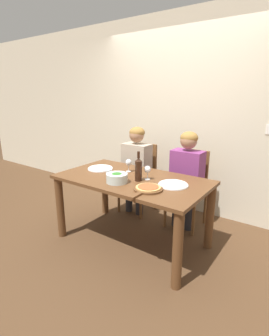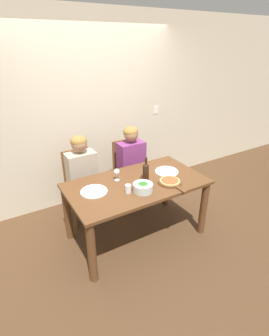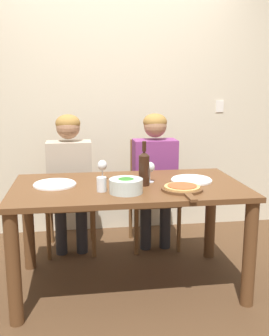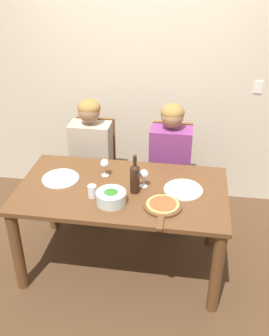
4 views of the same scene
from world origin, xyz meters
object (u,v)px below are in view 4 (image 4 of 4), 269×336
person_man (170,155)px  water_tumbler (92,191)px  dinner_plate_right (183,189)px  dinner_plate_left (61,178)px  wine_bottle (135,178)px  chair_right (170,170)px  wine_glass_left (105,165)px  chair_left (95,164)px  wine_glass_right (144,175)px  broccoli_bowl (111,197)px  pizza_on_board (163,206)px  person_woman (91,150)px

person_man → water_tumbler: person_man is taller
dinner_plate_right → dinner_plate_left: bearing=179.1°
wine_bottle → person_man: bearing=72.6°
chair_right → wine_glass_left: chair_right is taller
chair_left → dinner_plate_right: bearing=-39.9°
wine_glass_right → water_tumbler: (-0.36, -0.20, -0.06)m
chair_right → wine_glass_right: chair_right is taller
wine_bottle → broccoli_bowl: wine_bottle is taller
chair_left → chair_right: 0.75m
dinner_plate_left → water_tumbler: (0.32, -0.21, 0.04)m
wine_glass_left → pizza_on_board: bearing=-36.8°
dinner_plate_left → dinner_plate_right: same height
person_woman → wine_bottle: size_ratio=3.89×
pizza_on_board → water_tumbler: 0.54m
person_man → wine_glass_right: person_man is taller
dinner_plate_left → wine_glass_right: size_ratio=1.99×
wine_bottle → pizza_on_board: size_ratio=0.75×
chair_right → wine_bottle: bearing=-105.1°
person_man → chair_right: bearing=90.0°
chair_right → wine_bottle: wine_bottle is taller
chair_right → person_man: size_ratio=0.79×
pizza_on_board → wine_glass_right: bearing=123.3°
dinner_plate_right → water_tumbler: (-0.67, -0.19, 0.04)m
broccoli_bowl → chair_left: bearing=110.9°
chair_left → chair_right: size_ratio=1.00×
wine_bottle → dinner_plate_left: wine_bottle is taller
person_man → wine_glass_left: person_man is taller
wine_bottle → wine_glass_right: bearing=56.0°
chair_left → chair_right: (0.75, 0.00, 0.00)m
broccoli_bowl → wine_bottle: bearing=49.2°
wine_bottle → dinner_plate_right: size_ratio=1.05×
chair_left → dinner_plate_left: (-0.09, -0.73, 0.27)m
person_man → wine_glass_left: bearing=-134.6°
dinner_plate_left → dinner_plate_right: 0.99m
chair_right → broccoli_bowl: 1.11m
broccoli_bowl → pizza_on_board: 0.38m
dinner_plate_left → pizza_on_board: (0.85, -0.27, 0.01)m
dinner_plate_left → wine_glass_right: bearing=-0.4°
dinner_plate_right → pizza_on_board: 0.29m
dinner_plate_right → wine_glass_left: size_ratio=1.99×
wine_bottle → water_tumbler: (-0.31, -0.12, -0.08)m
person_woman → person_man: 0.75m
broccoli_bowl → dinner_plate_right: (0.52, 0.25, -0.04)m
chair_left → dinner_plate_left: bearing=-97.1°
dinner_plate_right → wine_glass_right: wine_glass_right is taller
person_woman → wine_glass_left: person_woman is taller
wine_bottle → wine_glass_right: (0.06, 0.09, -0.02)m
dinner_plate_left → water_tumbler: bearing=-33.1°
water_tumbler → broccoli_bowl: bearing=-20.0°
wine_glass_left → wine_glass_right: same height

